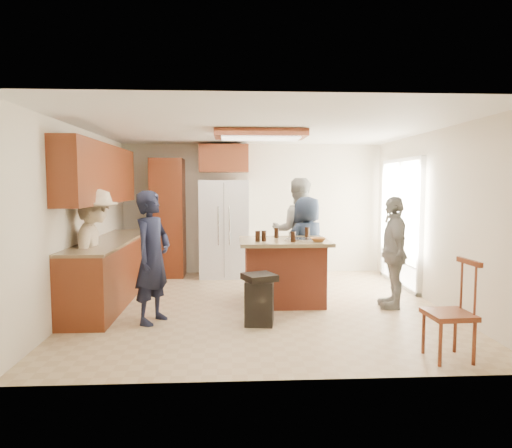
{
  "coord_description": "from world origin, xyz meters",
  "views": [
    {
      "loc": [
        -0.42,
        -6.38,
        1.73
      ],
      "look_at": [
        -0.06,
        0.23,
        1.15
      ],
      "focal_mm": 32.0,
      "sensor_mm": 36.0,
      "label": 1
    }
  ],
  "objects": [
    {
      "name": "person_behind_right",
      "position": [
        0.79,
        0.81,
        0.77
      ],
      "size": [
        0.89,
        0.85,
        1.53
      ],
      "primitive_type": "imported",
      "rotation": [
        0.0,
        0.0,
        3.83
      ],
      "color": "#192232",
      "rests_on": "ground"
    },
    {
      "name": "person_front_left",
      "position": [
        -1.4,
        -0.71,
        0.83
      ],
      "size": [
        0.65,
        0.73,
        1.65
      ],
      "primitive_type": "imported",
      "rotation": [
        0.0,
        0.0,
        1.15
      ],
      "color": "black",
      "rests_on": "ground"
    },
    {
      "name": "island_items",
      "position": [
        0.52,
        0.04,
        0.97
      ],
      "size": [
        0.99,
        0.71,
        0.15
      ],
      "color": "silver",
      "rests_on": "kitchen_island"
    },
    {
      "name": "person_side_right",
      "position": [
        1.84,
        -0.18,
        0.78
      ],
      "size": [
        0.61,
        0.98,
        1.56
      ],
      "primitive_type": "imported",
      "rotation": [
        0.0,
        0.0,
        -1.73
      ],
      "color": "gray",
      "rests_on": "ground"
    },
    {
      "name": "left_cabinetry",
      "position": [
        -2.24,
        0.4,
        0.96
      ],
      "size": [
        0.64,
        3.0,
        2.3
      ],
      "color": "maroon",
      "rests_on": "ground"
    },
    {
      "name": "kitchen_island",
      "position": [
        0.34,
        0.13,
        0.47
      ],
      "size": [
        1.28,
        1.03,
        0.93
      ],
      "color": "#9A3F27",
      "rests_on": "ground"
    },
    {
      "name": "back_wall_units",
      "position": [
        -1.33,
        2.2,
        1.38
      ],
      "size": [
        1.8,
        0.6,
        2.45
      ],
      "color": "maroon",
      "rests_on": "ground"
    },
    {
      "name": "room_shell",
      "position": [
        4.37,
        1.64,
        0.87
      ],
      "size": [
        8.0,
        5.2,
        5.0
      ],
      "color": "tan",
      "rests_on": "ground"
    },
    {
      "name": "person_behind_left",
      "position": [
        0.72,
        1.37,
        0.92
      ],
      "size": [
        0.93,
        0.61,
        1.84
      ],
      "primitive_type": "imported",
      "rotation": [
        0.0,
        0.0,
        3.07
      ],
      "color": "gray",
      "rests_on": "ground"
    },
    {
      "name": "person_counter",
      "position": [
        -2.24,
        -0.25,
        0.84
      ],
      "size": [
        0.65,
        1.15,
        1.68
      ],
      "primitive_type": "imported",
      "rotation": [
        0.0,
        0.0,
        1.71
      ],
      "color": "tan",
      "rests_on": "ground"
    },
    {
      "name": "refrigerator",
      "position": [
        -0.55,
        2.12,
        0.9
      ],
      "size": [
        0.9,
        0.76,
        1.8
      ],
      "color": "white",
      "rests_on": "ground"
    },
    {
      "name": "spindle_chair",
      "position": [
        1.74,
        -2.1,
        0.45
      ],
      "size": [
        0.44,
        0.44,
        0.99
      ],
      "color": "maroon",
      "rests_on": "ground"
    },
    {
      "name": "trash_bin",
      "position": [
        -0.08,
        -0.87,
        0.32
      ],
      "size": [
        0.47,
        0.47,
        0.63
      ],
      "color": "black",
      "rests_on": "ground"
    }
  ]
}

